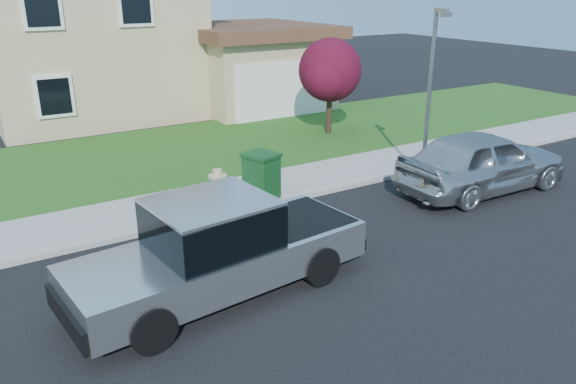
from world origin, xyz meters
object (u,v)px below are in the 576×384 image
object	(u,v)px
ornamental_tree	(331,73)
trash_bin	(261,175)
pickup_truck	(219,250)
woman	(219,208)
sedan	(483,161)
street_lamp	(431,89)

from	to	relation	value
ornamental_tree	trash_bin	bearing A→B (deg)	-139.89
pickup_truck	ornamental_tree	world-z (taller)	ornamental_tree
pickup_truck	trash_bin	xyz separation A→B (m)	(2.87, 3.54, -0.11)
pickup_truck	ornamental_tree	distance (m)	11.79
pickup_truck	ornamental_tree	size ratio (longest dim) A/B	1.67
woman	sedan	size ratio (longest dim) A/B	0.33
woman	trash_bin	bearing A→B (deg)	-133.13
woman	street_lamp	size ratio (longest dim) A/B	0.35
trash_bin	street_lamp	xyz separation A→B (m)	(4.47, -1.28, 1.97)
sedan	trash_bin	distance (m)	6.01
woman	street_lamp	distance (m)	6.70
pickup_truck	sedan	world-z (taller)	pickup_truck
woman	sedan	distance (m)	7.50
sedan	street_lamp	xyz separation A→B (m)	(-1.04, 1.13, 1.86)
ornamental_tree	trash_bin	distance (m)	7.36
trash_bin	street_lamp	bearing A→B (deg)	-34.90
sedan	trash_bin	size ratio (longest dim) A/B	4.25
street_lamp	woman	bearing A→B (deg)	-161.28
sedan	street_lamp	distance (m)	2.41
sedan	ornamental_tree	bearing A→B (deg)	2.11
woman	ornamental_tree	distance (m)	9.81
pickup_truck	ornamental_tree	bearing A→B (deg)	38.74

